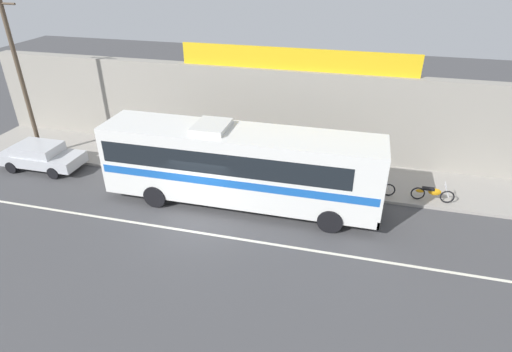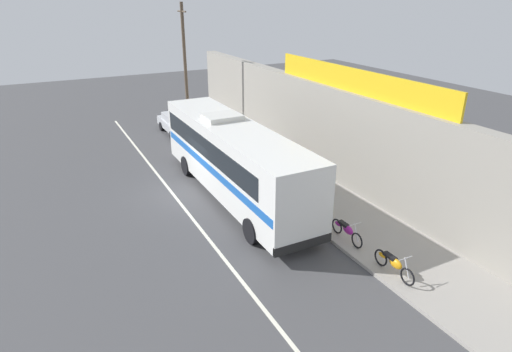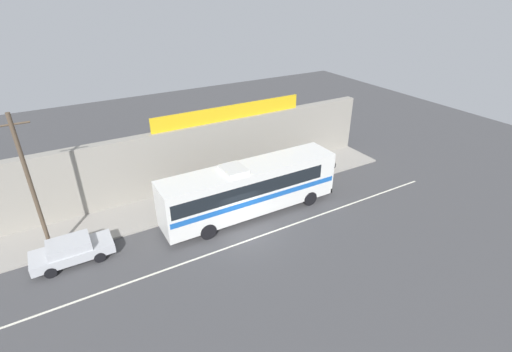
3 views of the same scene
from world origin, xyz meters
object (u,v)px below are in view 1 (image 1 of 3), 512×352
object	(u,v)px
motorcycle_purple	(374,186)
intercity_bus	(238,163)
motorcycle_orange	(432,193)
pedestrian_far_left	(229,145)
parked_car	(41,156)
utility_pole	(21,77)

from	to	relation	value
motorcycle_purple	intercity_bus	bearing A→B (deg)	-160.41
intercity_bus	motorcycle_orange	world-z (taller)	intercity_bus
intercity_bus	pedestrian_far_left	bearing A→B (deg)	113.62
parked_car	motorcycle_orange	xyz separation A→B (m)	(19.49, 1.37, -0.17)
utility_pole	motorcycle_purple	size ratio (longest dim) A/B	4.56
parked_car	motorcycle_purple	bearing A→B (deg)	4.60
motorcycle_purple	motorcycle_orange	distance (m)	2.54
utility_pole	motorcycle_orange	size ratio (longest dim) A/B	4.50
utility_pole	pedestrian_far_left	distance (m)	11.07
motorcycle_purple	parked_car	bearing A→B (deg)	-175.40
intercity_bus	motorcycle_orange	bearing A→B (deg)	14.03
intercity_bus	parked_car	xyz separation A→B (m)	(-11.00, 0.75, -1.33)
parked_car	pedestrian_far_left	bearing A→B (deg)	18.14
parked_car	utility_pole	xyz separation A→B (m)	(-1.01, 1.15, 3.76)
parked_car	utility_pole	size ratio (longest dim) A/B	0.51
intercity_bus	motorcycle_orange	size ratio (longest dim) A/B	6.47
intercity_bus	motorcycle_purple	xyz separation A→B (m)	(5.95, 2.12, -1.50)
parked_car	utility_pole	bearing A→B (deg)	131.30
motorcycle_orange	pedestrian_far_left	distance (m)	10.31
utility_pole	pedestrian_far_left	bearing A→B (deg)	10.45
motorcycle_purple	motorcycle_orange	size ratio (longest dim) A/B	0.99
parked_car	motorcycle_orange	distance (m)	19.54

